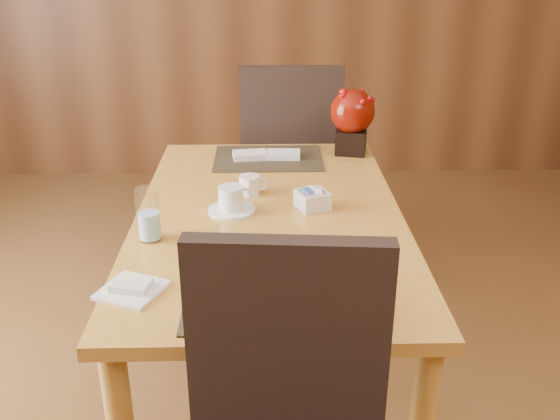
{
  "coord_description": "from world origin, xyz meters",
  "views": [
    {
      "loc": [
        -0.01,
        -1.34,
        1.62
      ],
      "look_at": [
        0.03,
        0.35,
        0.87
      ],
      "focal_mm": 40.0,
      "sensor_mm": 36.0,
      "label": 1
    }
  ],
  "objects_px": {
    "creamer_jug": "(249,185)",
    "berry_decor": "(352,117)",
    "dining_table": "(269,238)",
    "soup_setting": "(273,287)",
    "coffee_cup": "(231,201)",
    "far_chair": "(291,155)",
    "bread_plate": "(132,290)",
    "sugar_caddy": "(313,200)",
    "water_glass": "(149,215)"
  },
  "relations": [
    {
      "from": "coffee_cup",
      "to": "berry_decor",
      "type": "bearing_deg",
      "value": 51.51
    },
    {
      "from": "soup_setting",
      "to": "coffee_cup",
      "type": "relative_size",
      "value": 1.85
    },
    {
      "from": "coffee_cup",
      "to": "water_glass",
      "type": "relative_size",
      "value": 0.95
    },
    {
      "from": "far_chair",
      "to": "water_glass",
      "type": "bearing_deg",
      "value": 69.54
    },
    {
      "from": "sugar_caddy",
      "to": "berry_decor",
      "type": "distance_m",
      "value": 0.64
    },
    {
      "from": "coffee_cup",
      "to": "creamer_jug",
      "type": "bearing_deg",
      "value": 69.84
    },
    {
      "from": "coffee_cup",
      "to": "water_glass",
      "type": "xyz_separation_m",
      "value": [
        -0.24,
        -0.21,
        0.05
      ]
    },
    {
      "from": "water_glass",
      "to": "sugar_caddy",
      "type": "bearing_deg",
      "value": 23.91
    },
    {
      "from": "water_glass",
      "to": "sugar_caddy",
      "type": "height_order",
      "value": "water_glass"
    },
    {
      "from": "dining_table",
      "to": "bread_plate",
      "type": "relative_size",
      "value": 9.93
    },
    {
      "from": "soup_setting",
      "to": "water_glass",
      "type": "bearing_deg",
      "value": 130.65
    },
    {
      "from": "far_chair",
      "to": "dining_table",
      "type": "bearing_deg",
      "value": 84.94
    },
    {
      "from": "creamer_jug",
      "to": "berry_decor",
      "type": "bearing_deg",
      "value": 45.24
    },
    {
      "from": "coffee_cup",
      "to": "water_glass",
      "type": "bearing_deg",
      "value": -139.5
    },
    {
      "from": "coffee_cup",
      "to": "bread_plate",
      "type": "xyz_separation_m",
      "value": [
        -0.24,
        -0.51,
        -0.03
      ]
    },
    {
      "from": "creamer_jug",
      "to": "far_chair",
      "type": "distance_m",
      "value": 0.88
    },
    {
      "from": "bread_plate",
      "to": "far_chair",
      "type": "xyz_separation_m",
      "value": [
        0.48,
        1.52,
        -0.15
      ]
    },
    {
      "from": "dining_table",
      "to": "water_glass",
      "type": "xyz_separation_m",
      "value": [
        -0.37,
        -0.19,
        0.18
      ]
    },
    {
      "from": "dining_table",
      "to": "water_glass",
      "type": "bearing_deg",
      "value": -152.21
    },
    {
      "from": "soup_setting",
      "to": "creamer_jug",
      "type": "bearing_deg",
      "value": 92.27
    },
    {
      "from": "bread_plate",
      "to": "coffee_cup",
      "type": "bearing_deg",
      "value": 64.9
    },
    {
      "from": "dining_table",
      "to": "berry_decor",
      "type": "bearing_deg",
      "value": 60.13
    },
    {
      "from": "dining_table",
      "to": "sugar_caddy",
      "type": "relative_size",
      "value": 15.02
    },
    {
      "from": "water_glass",
      "to": "bread_plate",
      "type": "xyz_separation_m",
      "value": [
        0.0,
        -0.31,
        -0.08
      ]
    },
    {
      "from": "dining_table",
      "to": "creamer_jug",
      "type": "height_order",
      "value": "creamer_jug"
    },
    {
      "from": "soup_setting",
      "to": "far_chair",
      "type": "distance_m",
      "value": 1.61
    },
    {
      "from": "dining_table",
      "to": "sugar_caddy",
      "type": "xyz_separation_m",
      "value": [
        0.15,
        0.04,
        0.13
      ]
    },
    {
      "from": "coffee_cup",
      "to": "creamer_jug",
      "type": "relative_size",
      "value": 1.69
    },
    {
      "from": "coffee_cup",
      "to": "far_chair",
      "type": "bearing_deg",
      "value": 76.39
    },
    {
      "from": "creamer_jug",
      "to": "sugar_caddy",
      "type": "relative_size",
      "value": 0.95
    },
    {
      "from": "creamer_jug",
      "to": "soup_setting",
      "type": "bearing_deg",
      "value": -85.73
    },
    {
      "from": "water_glass",
      "to": "berry_decor",
      "type": "relative_size",
      "value": 0.61
    },
    {
      "from": "sugar_caddy",
      "to": "bread_plate",
      "type": "relative_size",
      "value": 0.66
    },
    {
      "from": "sugar_caddy",
      "to": "far_chair",
      "type": "bearing_deg",
      "value": 92.07
    },
    {
      "from": "coffee_cup",
      "to": "berry_decor",
      "type": "xyz_separation_m",
      "value": [
        0.49,
        0.61,
        0.12
      ]
    },
    {
      "from": "creamer_jug",
      "to": "berry_decor",
      "type": "height_order",
      "value": "berry_decor"
    },
    {
      "from": "dining_table",
      "to": "sugar_caddy",
      "type": "distance_m",
      "value": 0.2
    },
    {
      "from": "water_glass",
      "to": "berry_decor",
      "type": "xyz_separation_m",
      "value": [
        0.73,
        0.82,
        0.07
      ]
    },
    {
      "from": "sugar_caddy",
      "to": "bread_plate",
      "type": "distance_m",
      "value": 0.75
    },
    {
      "from": "far_chair",
      "to": "sugar_caddy",
      "type": "bearing_deg",
      "value": 93.43
    },
    {
      "from": "berry_decor",
      "to": "creamer_jug",
      "type": "bearing_deg",
      "value": -133.39
    },
    {
      "from": "soup_setting",
      "to": "creamer_jug",
      "type": "xyz_separation_m",
      "value": [
        -0.07,
        0.75,
        -0.02
      ]
    },
    {
      "from": "creamer_jug",
      "to": "sugar_caddy",
      "type": "distance_m",
      "value": 0.26
    },
    {
      "from": "berry_decor",
      "to": "soup_setting",
      "type": "bearing_deg",
      "value": -106.38
    },
    {
      "from": "sugar_caddy",
      "to": "far_chair",
      "type": "distance_m",
      "value": 1.0
    },
    {
      "from": "creamer_jug",
      "to": "sugar_caddy",
      "type": "bearing_deg",
      "value": -32.76
    },
    {
      "from": "sugar_caddy",
      "to": "berry_decor",
      "type": "bearing_deg",
      "value": 70.5
    },
    {
      "from": "creamer_jug",
      "to": "far_chair",
      "type": "relative_size",
      "value": 0.09
    },
    {
      "from": "bread_plate",
      "to": "soup_setting",
      "type": "bearing_deg",
      "value": -11.74
    },
    {
      "from": "dining_table",
      "to": "creamer_jug",
      "type": "relative_size",
      "value": 15.76
    }
  ]
}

